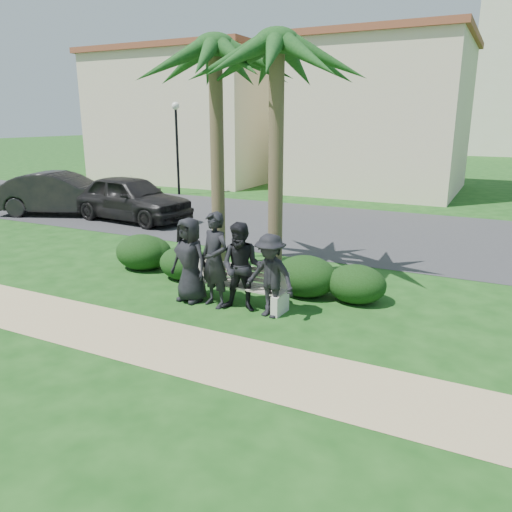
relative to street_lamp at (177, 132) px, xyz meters
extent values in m
plane|color=#144213|center=(9.00, -12.00, -2.94)|extent=(160.00, 160.00, 0.00)
cube|color=tan|center=(9.00, -13.80, -2.94)|extent=(30.00, 1.60, 0.01)
cube|color=#2D2D30|center=(9.00, -4.00, -2.94)|extent=(160.00, 8.00, 0.01)
cube|color=beige|center=(-3.00, 6.00, 0.56)|extent=(10.00, 8.00, 7.00)
cube|color=brown|center=(-3.00, 6.00, 4.21)|extent=(10.40, 8.40, 0.30)
cube|color=beige|center=(8.00, 6.00, 0.56)|extent=(8.00, 8.00, 7.00)
cube|color=brown|center=(8.00, 6.00, 4.21)|extent=(8.40, 8.40, 0.30)
cylinder|color=black|center=(0.00, 0.00, -0.94)|extent=(0.12, 0.12, 4.00)
sphere|color=white|center=(0.00, 0.00, 1.16)|extent=(0.36, 0.36, 0.36)
cube|color=#A5998A|center=(9.62, -11.69, -2.55)|extent=(2.14, 0.63, 0.04)
cube|color=#A5998A|center=(9.62, -11.48, -2.33)|extent=(2.11, 0.18, 0.25)
cube|color=beige|center=(8.63, -11.69, -2.75)|extent=(0.17, 0.49, 0.39)
cube|color=beige|center=(10.61, -11.69, -2.75)|extent=(0.17, 0.49, 0.39)
imported|color=black|center=(8.71, -11.92, -2.09)|extent=(0.90, 0.66, 1.70)
imported|color=black|center=(9.31, -11.94, -2.01)|extent=(0.78, 0.62, 1.86)
imported|color=black|center=(9.88, -11.91, -2.09)|extent=(0.94, 0.79, 1.71)
imported|color=black|center=(10.49, -11.95, -2.16)|extent=(1.10, 0.74, 1.57)
ellipsoid|color=black|center=(6.39, -10.57, -2.51)|extent=(1.33, 1.10, 0.87)
ellipsoid|color=black|center=(6.47, -10.46, -2.53)|extent=(1.25, 1.03, 0.82)
ellipsoid|color=black|center=(7.78, -10.78, -2.55)|extent=(1.19, 0.98, 0.78)
ellipsoid|color=black|center=(10.64, -10.56, -2.51)|extent=(1.32, 1.09, 0.86)
ellipsoid|color=black|center=(11.69, -10.47, -2.56)|extent=(1.19, 0.98, 0.78)
cylinder|color=brown|center=(7.99, -9.59, -0.39)|extent=(0.32, 0.32, 5.12)
cylinder|color=brown|center=(9.69, -10.02, -0.42)|extent=(0.32, 0.32, 5.04)
imported|color=black|center=(2.19, -6.02, -2.14)|extent=(4.89, 2.35, 1.61)
imported|color=black|center=(-0.89, -6.29, -2.15)|extent=(5.12, 3.37, 1.60)
camera|label=1|loc=(14.15, -19.79, 0.61)|focal=35.00mm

